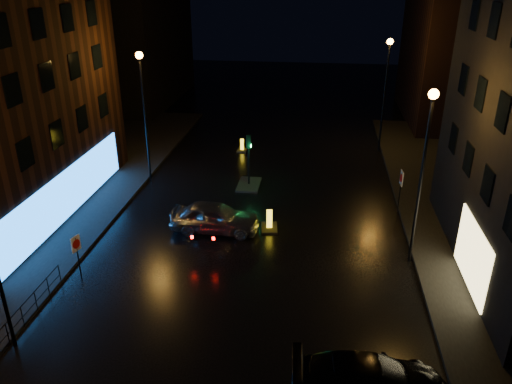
% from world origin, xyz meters
% --- Properties ---
extents(ground, '(120.00, 120.00, 0.00)m').
position_xyz_m(ground, '(0.00, 0.00, 0.00)').
color(ground, black).
rests_on(ground, ground).
extents(pavement_left, '(12.00, 44.00, 0.15)m').
position_xyz_m(pavement_left, '(-14.00, 8.00, 0.07)').
color(pavement_left, black).
rests_on(pavement_left, ground).
extents(building_far_left, '(8.00, 16.00, 14.00)m').
position_xyz_m(building_far_left, '(-16.00, 35.00, 7.00)').
color(building_far_left, black).
rests_on(building_far_left, ground).
extents(building_far_right, '(8.00, 14.00, 12.00)m').
position_xyz_m(building_far_right, '(15.00, 32.00, 6.00)').
color(building_far_right, black).
rests_on(building_far_right, ground).
extents(street_lamp_lfar, '(0.44, 0.44, 8.37)m').
position_xyz_m(street_lamp_lfar, '(-7.80, 14.00, 5.56)').
color(street_lamp_lfar, black).
rests_on(street_lamp_lfar, ground).
extents(street_lamp_rnear, '(0.44, 0.44, 8.37)m').
position_xyz_m(street_lamp_rnear, '(7.80, 6.00, 5.56)').
color(street_lamp_rnear, black).
rests_on(street_lamp_rnear, ground).
extents(street_lamp_rfar, '(0.44, 0.44, 8.37)m').
position_xyz_m(street_lamp_rfar, '(7.80, 22.00, 5.56)').
color(street_lamp_rfar, black).
rests_on(street_lamp_rfar, ground).
extents(traffic_signal, '(1.40, 2.40, 3.45)m').
position_xyz_m(traffic_signal, '(-1.20, 14.00, 0.50)').
color(traffic_signal, black).
rests_on(traffic_signal, ground).
extents(guard_railing, '(0.05, 6.04, 1.00)m').
position_xyz_m(guard_railing, '(-8.00, -1.00, 0.74)').
color(guard_railing, black).
rests_on(guard_railing, ground).
extents(silver_hatchback, '(4.75, 1.96, 1.61)m').
position_xyz_m(silver_hatchback, '(-2.13, 7.75, 0.81)').
color(silver_hatchback, '#989B9F').
rests_on(silver_hatchback, ground).
extents(dark_sedan, '(5.24, 2.39, 1.49)m').
position_xyz_m(dark_sedan, '(5.23, -2.83, 0.74)').
color(dark_sedan, black).
rests_on(dark_sedan, ground).
extents(bollard_near, '(1.01, 1.38, 1.12)m').
position_xyz_m(bollard_near, '(0.74, 8.33, 0.25)').
color(bollard_near, black).
rests_on(bollard_near, ground).
extents(bollard_far, '(0.74, 1.09, 0.94)m').
position_xyz_m(bollard_far, '(-2.67, 20.58, 0.21)').
color(bollard_far, black).
rests_on(bollard_far, ground).
extents(road_sign_left, '(0.19, 0.53, 2.21)m').
position_xyz_m(road_sign_left, '(-7.25, 2.47, 1.66)').
color(road_sign_left, black).
rests_on(road_sign_left, ground).
extents(road_sign_right, '(0.10, 0.62, 2.56)m').
position_xyz_m(road_sign_right, '(7.90, 11.29, 1.92)').
color(road_sign_right, black).
rests_on(road_sign_right, ground).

